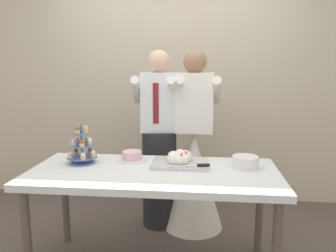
% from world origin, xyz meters
% --- Properties ---
extents(rear_wall, '(5.20, 0.10, 2.90)m').
position_xyz_m(rear_wall, '(0.00, 1.48, 1.45)').
color(rear_wall, beige).
rests_on(rear_wall, ground_plane).
extents(dessert_table, '(1.80, 0.80, 0.78)m').
position_xyz_m(dessert_table, '(0.00, 0.00, 0.70)').
color(dessert_table, silver).
rests_on(dessert_table, ground_plane).
extents(cupcake_stand, '(0.23, 0.23, 0.31)m').
position_xyz_m(cupcake_stand, '(-0.58, 0.13, 0.89)').
color(cupcake_stand, '#4C66B2').
rests_on(cupcake_stand, dessert_table).
extents(main_cake_tray, '(0.44, 0.31, 0.13)m').
position_xyz_m(main_cake_tray, '(0.18, 0.15, 0.82)').
color(main_cake_tray, silver).
rests_on(main_cake_tray, dessert_table).
extents(plate_stack, '(0.20, 0.20, 0.09)m').
position_xyz_m(plate_stack, '(0.67, 0.13, 0.82)').
color(plate_stack, white).
rests_on(plate_stack, dessert_table).
extents(round_cake, '(0.24, 0.24, 0.08)m').
position_xyz_m(round_cake, '(-0.21, 0.23, 0.81)').
color(round_cake, white).
rests_on(round_cake, dessert_table).
extents(person_groom, '(0.52, 0.55, 1.66)m').
position_xyz_m(person_groom, '(-0.05, 0.73, 0.75)').
color(person_groom, '#232328').
rests_on(person_groom, ground_plane).
extents(person_bride, '(0.56, 0.56, 1.66)m').
position_xyz_m(person_bride, '(0.27, 0.72, 0.58)').
color(person_bride, white).
rests_on(person_bride, ground_plane).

